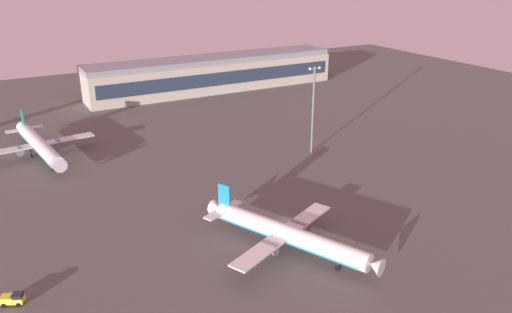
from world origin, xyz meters
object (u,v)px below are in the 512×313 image
at_px(airplane_near_gate, 39,145).
at_px(apron_light_east, 313,105).
at_px(baggage_tractor, 13,299).
at_px(airplane_mid_apron, 286,234).

xyz_separation_m(airplane_near_gate, apron_light_east, (80.08, -38.98, 11.87)).
height_order(baggage_tractor, apron_light_east, apron_light_east).
distance_m(airplane_near_gate, apron_light_east, 89.85).
bearing_deg(airplane_near_gate, apron_light_east, 146.64).
xyz_separation_m(airplane_near_gate, baggage_tractor, (-14.66, -77.81, -3.28)).
relative_size(airplane_mid_apron, airplane_near_gate, 0.90).
bearing_deg(baggage_tractor, airplane_near_gate, -166.04).
bearing_deg(apron_light_east, airplane_near_gate, 154.04).
height_order(airplane_near_gate, baggage_tractor, airplane_near_gate).
xyz_separation_m(airplane_mid_apron, apron_light_east, (40.33, 47.94, 12.09)).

